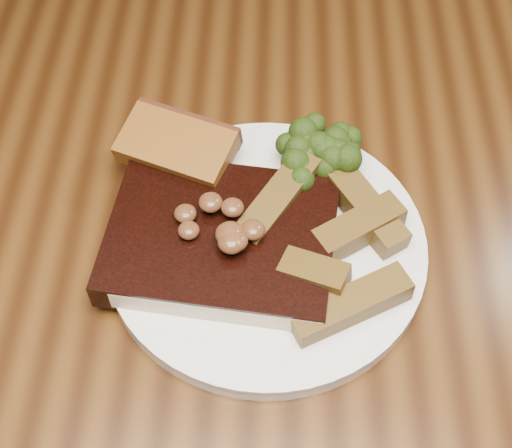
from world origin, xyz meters
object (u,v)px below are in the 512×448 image
at_px(chair_far, 208,13).
at_px(steak, 221,239).
at_px(garlic_bread, 178,161).
at_px(plate, 266,247).
at_px(dining_table, 272,303).
at_px(potato_wedges, 332,239).

height_order(chair_far, steak, chair_far).
bearing_deg(garlic_bread, plate, -23.17).
relative_size(dining_table, chair_far, 1.68).
height_order(dining_table, chair_far, chair_far).
bearing_deg(potato_wedges, steak, -177.40).
distance_m(dining_table, steak, 0.13).
bearing_deg(garlic_bread, chair_far, 113.71).
bearing_deg(potato_wedges, chair_far, 104.77).
height_order(chair_far, potato_wedges, chair_far).
bearing_deg(garlic_bread, steak, -41.82).
bearing_deg(plate, chair_far, 99.97).
relative_size(chair_far, potato_wedges, 7.55).
xyz_separation_m(dining_table, garlic_bread, (-0.09, 0.08, 0.12)).
xyz_separation_m(garlic_bread, potato_wedges, (0.13, -0.08, 0.00)).
distance_m(garlic_bread, potato_wedges, 0.15).
relative_size(steak, potato_wedges, 1.43).
distance_m(chair_far, steak, 0.66).
relative_size(plate, potato_wedges, 2.10).
xyz_separation_m(dining_table, potato_wedges, (0.05, -0.00, 0.12)).
height_order(steak, potato_wedges, steak).
bearing_deg(plate, dining_table, 13.05).
bearing_deg(garlic_bread, dining_table, -20.40).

